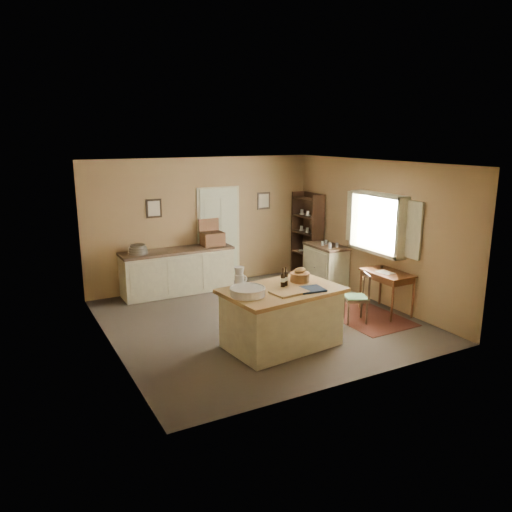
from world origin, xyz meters
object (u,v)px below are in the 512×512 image
Objects in this scene: desk_chair at (356,299)px; right_cabinet at (326,265)px; work_island at (281,316)px; writing_desk at (387,277)px; shelving_unit at (309,235)px; sideboard at (178,270)px.

right_cabinet reaches higher than desk_chair.
right_cabinet is at bearing 92.05° from desk_chair.
writing_desk is (2.41, 0.35, 0.19)m from work_island.
desk_chair is at bearing -108.09° from shelving_unit.
sideboard is 1.20× the size of shelving_unit.
work_island reaches higher than right_cabinet.
desk_chair is (2.12, -3.01, -0.06)m from sideboard.
work_island reaches higher than desk_chair.
shelving_unit reaches higher than writing_desk.
shelving_unit is at bearing 80.30° from right_cabinet.
work_island is at bearing -81.63° from sideboard.
desk_chair is (-0.77, -0.09, -0.25)m from writing_desk.
work_island is 2.03× the size of writing_desk.
sideboard reaches higher than right_cabinet.
work_island is at bearing -129.86° from shelving_unit.
desk_chair is 0.44× the size of shelving_unit.
right_cabinet is (2.41, 2.19, -0.02)m from work_island.
writing_desk is at bearing -45.30° from sideboard.
right_cabinet reaches higher than writing_desk.
work_island reaches higher than writing_desk.
shelving_unit is (0.15, 2.72, 0.28)m from writing_desk.
shelving_unit is at bearing 43.70° from work_island.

